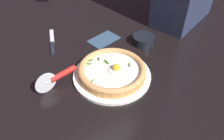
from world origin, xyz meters
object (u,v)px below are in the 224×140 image
at_px(pizza_cutter, 58,76).
at_px(table_knife, 52,45).
at_px(pizza, 112,70).
at_px(folded_napkin, 104,39).
at_px(side_bowl, 143,40).

height_order(pizza_cutter, table_knife, pizza_cutter).
distance_m(pizza_cutter, table_knife, 0.26).
xyz_separation_m(pizza, pizza_cutter, (0.19, -0.07, 0.01)).
distance_m(pizza_cutter, folded_napkin, 0.34).
bearing_deg(side_bowl, table_knife, -31.27).
bearing_deg(table_knife, pizza_cutter, 73.56).
distance_m(pizza, side_bowl, 0.27).
distance_m(side_bowl, pizza_cutter, 0.43).
xyz_separation_m(side_bowl, folded_napkin, (0.14, -0.12, -0.02)).
xyz_separation_m(pizza_cutter, table_knife, (-0.07, -0.25, -0.04)).
height_order(side_bowl, table_knife, side_bowl).
bearing_deg(side_bowl, folded_napkin, -42.06).
bearing_deg(pizza, side_bowl, -156.40).
height_order(pizza, table_knife, pizza).
height_order(pizza, side_bowl, pizza).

